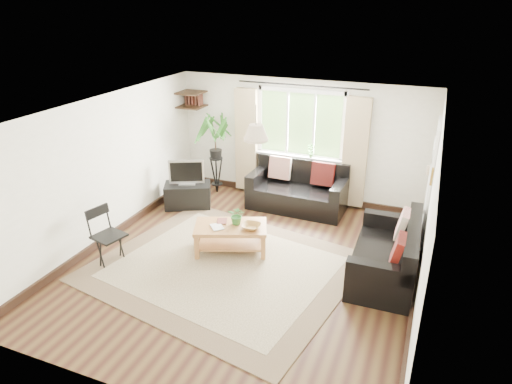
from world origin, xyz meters
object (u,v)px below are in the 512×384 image
at_px(folding_chair, 109,237).
at_px(tv_stand, 188,195).
at_px(coffee_table, 231,238).
at_px(sofa_back, 298,187).
at_px(sofa_right, 386,251).
at_px(palm_stand, 216,155).

bearing_deg(folding_chair, tv_stand, 11.77).
bearing_deg(coffee_table, tv_stand, 140.21).
relative_size(sofa_back, sofa_right, 1.05).
distance_m(tv_stand, palm_stand, 1.06).
xyz_separation_m(sofa_right, tv_stand, (-3.88, 1.04, -0.18)).
relative_size(sofa_back, folding_chair, 2.07).
height_order(sofa_back, folding_chair, folding_chair).
distance_m(coffee_table, palm_stand, 2.54).
relative_size(sofa_back, palm_stand, 1.12).
bearing_deg(coffee_table, folding_chair, -147.59).
relative_size(sofa_right, tv_stand, 2.01).
bearing_deg(palm_stand, coffee_table, -58.42).
relative_size(sofa_right, coffee_table, 1.54).
distance_m(sofa_right, folding_chair, 4.14).
xyz_separation_m(sofa_back, tv_stand, (-2.01, -0.72, -0.20)).
distance_m(sofa_back, folding_chair, 3.63).
xyz_separation_m(tv_stand, folding_chair, (-0.07, -2.25, 0.21)).
bearing_deg(palm_stand, tv_stand, -103.45).
bearing_deg(sofa_back, tv_stand, -159.09).
xyz_separation_m(palm_stand, folding_chair, (-0.28, -3.11, -0.38)).
relative_size(palm_stand, folding_chair, 1.85).
bearing_deg(folding_chair, sofa_right, -59.31).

